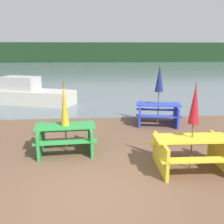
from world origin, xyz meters
TOP-DOWN VIEW (x-y plane):
  - ground_plane at (0.00, 0.00)m, footprint 60.00×60.00m
  - water at (0.00, 30.92)m, footprint 60.00×50.00m
  - far_treeline at (0.00, 50.92)m, footprint 80.00×1.60m
  - picnic_table_yellow at (2.48, 1.00)m, footprint 1.80×1.41m
  - picnic_table_green at (-0.66, 2.37)m, footprint 1.76×1.50m
  - picnic_table_blue at (2.63, 4.89)m, footprint 1.91×1.68m
  - umbrella_crimson at (2.48, 1.00)m, footprint 0.27×0.27m
  - umbrella_gold at (-0.66, 2.37)m, footprint 0.23×0.23m
  - umbrella_navy at (2.63, 4.89)m, footprint 0.32×0.32m
  - boat at (-3.10, 9.16)m, footprint 4.48×2.84m

SIDE VIEW (x-z plane):
  - water at x=0.00m, z-range 0.00..0.00m
  - ground_plane at x=0.00m, z-range 0.00..0.00m
  - picnic_table_green at x=-0.66m, z-range 0.08..0.84m
  - picnic_table_blue at x=2.63m, z-range 0.08..0.87m
  - picnic_table_yellow at x=2.48m, z-range 0.08..0.88m
  - boat at x=-3.10m, z-range -0.18..1.22m
  - umbrella_gold at x=-0.66m, z-range 0.36..2.38m
  - umbrella_crimson at x=2.48m, z-range 0.55..2.65m
  - umbrella_navy at x=2.63m, z-range 0.61..2.90m
  - far_treeline at x=0.00m, z-range 0.00..4.00m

